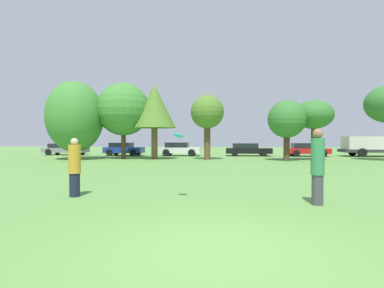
{
  "coord_description": "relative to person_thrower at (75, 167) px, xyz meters",
  "views": [
    {
      "loc": [
        0.05,
        -4.6,
        1.69
      ],
      "look_at": [
        -0.81,
        4.97,
        1.53
      ],
      "focal_mm": 28.49,
      "sensor_mm": 36.0,
      "label": 1
    }
  ],
  "objects": [
    {
      "name": "parked_car_black",
      "position": [
        7.04,
        22.19,
        -0.21
      ],
      "size": [
        4.52,
        2.05,
        1.26
      ],
      "rotation": [
        0.0,
        0.0,
        -0.02
      ],
      "color": "black",
      "rests_on": "ground"
    },
    {
      "name": "delivery_truck_yellow",
      "position": [
        19.34,
        22.31,
        0.24
      ],
      "size": [
        6.66,
        2.58,
        1.95
      ],
      "rotation": [
        0.0,
        0.0,
        -0.02
      ],
      "color": "#2D2D33",
      "rests_on": "ground"
    },
    {
      "name": "tree_0",
      "position": [
        -7.69,
        15.67,
        2.68
      ],
      "size": [
        4.63,
        4.63,
        6.48
      ],
      "color": "brown",
      "rests_on": "ground"
    },
    {
      "name": "ground_plane",
      "position": [
        4.19,
        -3.97,
        -0.86
      ],
      "size": [
        120.0,
        120.0,
        0.0
      ],
      "primitive_type": "plane",
      "color": "#5B8E42"
    },
    {
      "name": "tree_4",
      "position": [
        9.42,
        15.49,
        2.33
      ],
      "size": [
        2.91,
        2.91,
        4.69
      ],
      "color": "#473323",
      "rests_on": "ground"
    },
    {
      "name": "parked_car_blue",
      "position": [
        -5.5,
        21.68,
        -0.17
      ],
      "size": [
        3.9,
        2.13,
        1.32
      ],
      "rotation": [
        0.0,
        0.0,
        -0.02
      ],
      "color": "#1E389E",
      "rests_on": "ground"
    },
    {
      "name": "person_catcher",
      "position": [
        6.75,
        -0.52,
        0.14
      ],
      "size": [
        0.34,
        0.34,
        1.96
      ],
      "rotation": [
        0.0,
        0.0,
        3.06
      ],
      "color": "#3F3F47",
      "rests_on": "ground"
    },
    {
      "name": "parked_car_white",
      "position": [
        0.24,
        21.67,
        -0.15
      ],
      "size": [
        4.08,
        2.13,
        1.34
      ],
      "rotation": [
        0.0,
        0.0,
        -0.02
      ],
      "color": "silver",
      "rests_on": "ground"
    },
    {
      "name": "tree_5",
      "position": [
        11.61,
        16.13,
        2.71
      ],
      "size": [
        3.06,
        3.06,
        4.74
      ],
      "color": "brown",
      "rests_on": "ground"
    },
    {
      "name": "tree_1",
      "position": [
        -3.9,
        16.69,
        3.34
      ],
      "size": [
        4.47,
        4.47,
        6.45
      ],
      "color": "#473323",
      "rests_on": "ground"
    },
    {
      "name": "tree_3",
      "position": [
        3.25,
        16.19,
        2.94
      ],
      "size": [
        2.72,
        2.72,
        5.26
      ],
      "color": "brown",
      "rests_on": "ground"
    },
    {
      "name": "person_thrower",
      "position": [
        0.0,
        0.0,
        0.0
      ],
      "size": [
        0.35,
        0.35,
        1.72
      ],
      "rotation": [
        0.0,
        0.0,
        -0.08
      ],
      "color": "#191E33",
      "rests_on": "ground"
    },
    {
      "name": "tree_2",
      "position": [
        -1.2,
        16.58,
        3.54
      ],
      "size": [
        3.63,
        3.63,
        6.25
      ],
      "color": "brown",
      "rests_on": "ground"
    },
    {
      "name": "frisbee",
      "position": [
        3.12,
        -0.27,
        0.92
      ],
      "size": [
        0.31,
        0.28,
        0.16
      ],
      "color": "#19B2D8"
    },
    {
      "name": "parked_car_red",
      "position": [
        12.71,
        22.0,
        -0.19
      ],
      "size": [
        4.05,
        2.11,
        1.29
      ],
      "rotation": [
        0.0,
        0.0,
        -0.02
      ],
      "color": "red",
      "rests_on": "ground"
    },
    {
      "name": "parked_car_grey",
      "position": [
        -12.03,
        22.18,
        -0.21
      ],
      "size": [
        4.6,
        1.95,
        1.21
      ],
      "rotation": [
        0.0,
        0.0,
        -0.02
      ],
      "color": "slate",
      "rests_on": "ground"
    }
  ]
}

